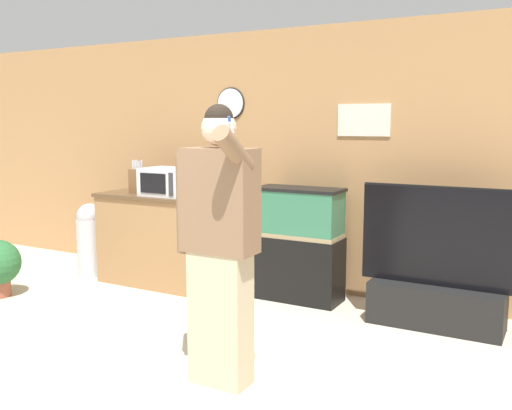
% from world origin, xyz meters
% --- Properties ---
extents(wall_back_paneled, '(10.00, 0.08, 2.60)m').
position_xyz_m(wall_back_paneled, '(-0.00, 3.10, 1.30)').
color(wall_back_paneled, '#A87A4C').
rests_on(wall_back_paneled, ground_plane).
extents(counter_island, '(1.32, 0.60, 0.95)m').
position_xyz_m(counter_island, '(-1.46, 2.51, 0.48)').
color(counter_island, olive).
rests_on(counter_island, ground_plane).
extents(microwave, '(0.50, 0.40, 0.28)m').
position_xyz_m(microwave, '(-1.31, 2.46, 1.09)').
color(microwave, silver).
rests_on(microwave, counter_island).
extents(knife_block, '(0.12, 0.11, 0.34)m').
position_xyz_m(knife_block, '(-1.74, 2.47, 1.09)').
color(knife_block, brown).
rests_on(knife_block, counter_island).
extents(aquarium_on_stand, '(0.82, 0.37, 1.08)m').
position_xyz_m(aquarium_on_stand, '(0.03, 2.70, 0.54)').
color(aquarium_on_stand, black).
rests_on(aquarium_on_stand, ground_plane).
extents(tv_on_stand, '(1.29, 0.40, 1.17)m').
position_xyz_m(tv_on_stand, '(1.34, 2.58, 0.34)').
color(tv_on_stand, black).
rests_on(tv_on_stand, ground_plane).
extents(person_standing, '(0.56, 0.43, 1.79)m').
position_xyz_m(person_standing, '(0.33, 0.84, 0.93)').
color(person_standing, '#BCAD89').
rests_on(person_standing, ground_plane).
extents(trash_bin, '(0.30, 0.30, 0.80)m').
position_xyz_m(trash_bin, '(-2.35, 2.39, 0.41)').
color(trash_bin, '#B7B7BC').
rests_on(trash_bin, ground_plane).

